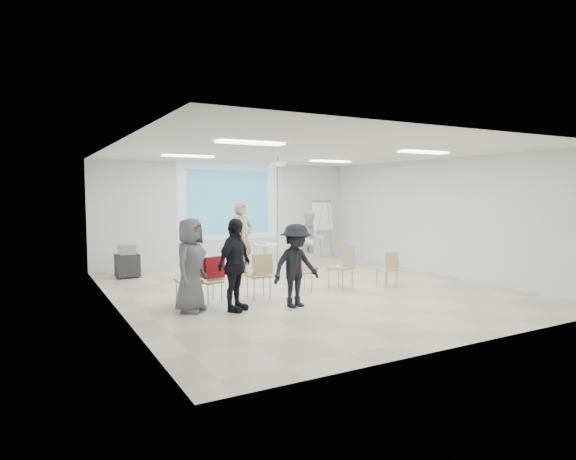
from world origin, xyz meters
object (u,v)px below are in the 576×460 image
pedestal_table (265,257)px  flipchart_easel (322,216)px  laptop (258,274)px  player_left (242,234)px  chair_left_inner (260,272)px  audience_left (235,258)px  chair_right_far (389,267)px  av_cart (127,262)px  chair_center (303,269)px  chair_right_inner (344,264)px  audience_outer (190,259)px  chair_left_mid (212,278)px  player_right (311,237)px  chair_far_left (190,276)px  audience_mid (296,260)px

pedestal_table → flipchart_easel: flipchart_easel is taller
laptop → player_left: bearing=-103.6°
chair_left_inner → audience_left: 1.12m
chair_right_far → av_cart: av_cart is taller
chair_center → flipchart_easel: 5.38m
player_left → chair_right_inner: size_ratio=2.22×
pedestal_table → audience_left: (-2.20, -3.24, 0.51)m
audience_left → chair_center: bearing=-13.2°
audience_outer → chair_left_mid: bearing=-8.3°
chair_center → flipchart_easel: bearing=55.2°
chair_left_mid → flipchart_easel: flipchart_easel is taller
chair_left_mid → chair_right_far: 3.99m
chair_right_inner → audience_left: size_ratio=0.50×
chair_left_inner → chair_right_far: 3.03m
player_left → chair_center: size_ratio=2.54×
player_left → chair_center: 2.63m
laptop → audience_outer: bearing=18.0°
chair_right_inner → flipchart_easel: 5.06m
audience_left → chair_right_inner: bearing=-24.2°
chair_center → player_right: bearing=57.8°
pedestal_table → chair_left_mid: (-2.35, -2.46, 0.03)m
pedestal_table → laptop: 2.86m
player_right → chair_left_mid: (-3.75, -2.49, -0.43)m
player_right → flipchart_easel: 2.37m
chair_far_left → flipchart_easel: flipchart_easel is taller
player_right → pedestal_table: bearing=-169.1°
chair_right_far → pedestal_table: bearing=117.6°
audience_left → player_right: bearing=6.0°
audience_mid → av_cart: size_ratio=2.13×
laptop → audience_mid: audience_mid is taller
player_left → flipchart_easel: (3.52, 1.67, 0.31)m
flipchart_easel → chair_right_far: bearing=-101.9°
chair_right_inner → laptop: (-2.01, 0.14, -0.08)m
player_right → audience_left: size_ratio=0.95×
chair_right_inner → audience_mid: 1.94m
chair_right_inner → chair_left_inner: bearing=159.0°
pedestal_table → player_left: size_ratio=0.38×
player_right → chair_center: player_right is taller
player_left → chair_far_left: player_left is taller
chair_center → chair_right_inner: bearing=-10.2°
pedestal_table → chair_right_inner: (0.62, -2.63, 0.12)m
laptop → chair_right_far: bearing=174.4°
flipchart_easel → chair_left_mid: bearing=-137.6°
pedestal_table → flipchart_easel: bearing=31.6°
laptop → av_cart: bearing=-60.2°
audience_outer → av_cart: 4.17m
pedestal_table → chair_far_left: size_ratio=0.85×
audience_outer → av_cart: size_ratio=2.28×
audience_outer → player_right: bearing=-12.2°
chair_right_far → audience_mid: (-2.71, -0.55, 0.40)m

